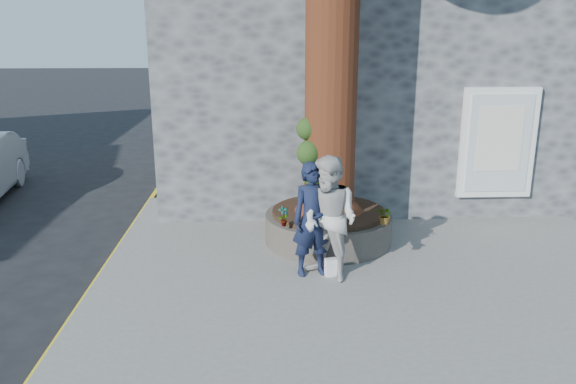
{
  "coord_description": "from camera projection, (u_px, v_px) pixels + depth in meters",
  "views": [
    {
      "loc": [
        -0.4,
        -7.65,
        3.79
      ],
      "look_at": [
        0.03,
        1.35,
        1.25
      ],
      "focal_mm": 35.0,
      "sensor_mm": 36.0,
      "label": 1
    }
  ],
  "objects": [
    {
      "name": "shopping_bag",
      "position": [
        331.0,
        267.0,
        8.81
      ],
      "size": [
        0.22,
        0.17,
        0.28
      ],
      "primitive_type": "cube",
      "rotation": [
        0.0,
        0.0,
        0.26
      ],
      "color": "white",
      "rests_on": "pavement"
    },
    {
      "name": "pavement",
      "position": [
        376.0,
        265.0,
        9.42
      ],
      "size": [
        9.0,
        8.0,
        0.12
      ],
      "primitive_type": "cube",
      "color": "slate",
      "rests_on": "ground"
    },
    {
      "name": "man",
      "position": [
        313.0,
        219.0,
        8.68
      ],
      "size": [
        0.74,
        0.57,
        1.81
      ],
      "primitive_type": "imported",
      "rotation": [
        0.0,
        0.0,
        0.23
      ],
      "color": "black",
      "rests_on": "pavement"
    },
    {
      "name": "planter",
      "position": [
        328.0,
        226.0,
        10.25
      ],
      "size": [
        2.3,
        2.3,
        0.6
      ],
      "color": "black",
      "rests_on": "pavement"
    },
    {
      "name": "stone_shop",
      "position": [
        372.0,
        59.0,
        14.58
      ],
      "size": [
        10.3,
        8.3,
        6.3
      ],
      "color": "#444548",
      "rests_on": "ground"
    },
    {
      "name": "plant_a",
      "position": [
        284.0,
        216.0,
        9.26
      ],
      "size": [
        0.22,
        0.19,
        0.34
      ],
      "primitive_type": "imported",
      "rotation": [
        0.0,
        0.0,
        0.53
      ],
      "color": "gray",
      "rests_on": "planter"
    },
    {
      "name": "plant_b",
      "position": [
        313.0,
        215.0,
        9.28
      ],
      "size": [
        0.25,
        0.25,
        0.38
      ],
      "primitive_type": "imported",
      "rotation": [
        0.0,
        0.0,
        1.82
      ],
      "color": "gray",
      "rests_on": "planter"
    },
    {
      "name": "plant_c",
      "position": [
        321.0,
        215.0,
        9.29
      ],
      "size": [
        0.28,
        0.28,
        0.36
      ],
      "primitive_type": "imported",
      "rotation": [
        0.0,
        0.0,
        3.77
      ],
      "color": "gray",
      "rests_on": "planter"
    },
    {
      "name": "plant_d",
      "position": [
        385.0,
        215.0,
        9.34
      ],
      "size": [
        0.38,
        0.39,
        0.32
      ],
      "primitive_type": "imported",
      "rotation": [
        0.0,
        0.0,
        5.45
      ],
      "color": "gray",
      "rests_on": "planter"
    },
    {
      "name": "ground",
      "position": [
        290.0,
        297.0,
        8.4
      ],
      "size": [
        120.0,
        120.0,
        0.0
      ],
      "primitive_type": "plane",
      "color": "black",
      "rests_on": "ground"
    },
    {
      "name": "woman",
      "position": [
        330.0,
        219.0,
        8.5
      ],
      "size": [
        1.18,
        1.18,
        1.93
      ],
      "primitive_type": "imported",
      "rotation": [
        0.0,
        0.0,
        -0.79
      ],
      "color": "#BBB8B3",
      "rests_on": "pavement"
    },
    {
      "name": "yellow_line",
      "position": [
        102.0,
        273.0,
        9.22
      ],
      "size": [
        0.1,
        30.0,
        0.01
      ],
      "primitive_type": "cube",
      "color": "yellow",
      "rests_on": "ground"
    }
  ]
}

